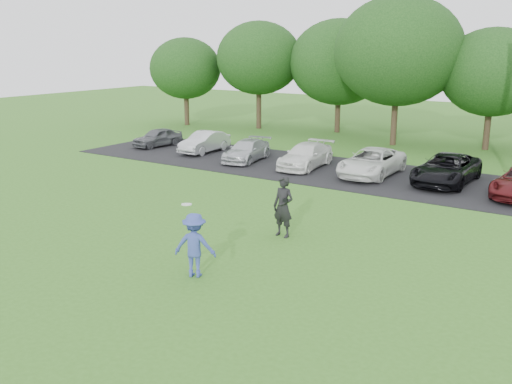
% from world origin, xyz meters
% --- Properties ---
extents(ground, '(100.00, 100.00, 0.00)m').
position_xyz_m(ground, '(0.00, 0.00, 0.00)').
color(ground, '#397020').
rests_on(ground, ground).
extents(parking_lot, '(32.00, 6.50, 0.03)m').
position_xyz_m(parking_lot, '(0.00, 13.00, 0.01)').
color(parking_lot, black).
rests_on(parking_lot, ground).
extents(frisbee_player, '(1.26, 1.01, 1.93)m').
position_xyz_m(frisbee_player, '(0.71, -0.48, 0.85)').
color(frisbee_player, '#394AA2').
rests_on(frisbee_player, ground).
extents(camera_bystander, '(0.75, 0.53, 1.93)m').
position_xyz_m(camera_bystander, '(1.01, 3.51, 0.97)').
color(camera_bystander, black).
rests_on(camera_bystander, ground).
extents(parked_cars, '(28.62, 5.07, 1.25)m').
position_xyz_m(parked_cars, '(2.01, 13.02, 0.62)').
color(parked_cars, '#57595E').
rests_on(parked_cars, parking_lot).
extents(tree_row, '(42.39, 9.85, 8.64)m').
position_xyz_m(tree_row, '(1.51, 22.76, 4.91)').
color(tree_row, '#38281C').
rests_on(tree_row, ground).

